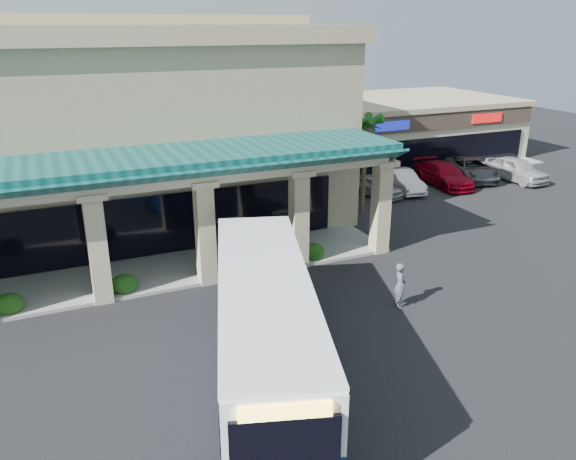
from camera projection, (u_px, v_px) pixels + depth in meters
name	position (u px, v px, depth m)	size (l,w,h in m)	color
ground	(319.00, 321.00, 21.94)	(110.00, 110.00, 0.00)	black
main_building	(59.00, 126.00, 30.67)	(30.80, 14.80, 11.35)	tan
arcade	(80.00, 227.00, 23.75)	(30.00, 6.20, 5.70)	#0B4344
strip_mall	(380.00, 128.00, 48.51)	(22.50, 12.50, 4.90)	beige
palm_0	(364.00, 160.00, 33.46)	(2.40, 2.40, 6.60)	#144C14
palm_1	(353.00, 155.00, 36.55)	(2.40, 2.40, 5.80)	#144C14
broadleaf_tree	(294.00, 150.00, 40.25)	(2.60, 2.60, 4.81)	#1A4710
transit_bus	(265.00, 327.00, 18.08)	(2.92, 12.53, 3.50)	navy
pedestrian	(400.00, 285.00, 22.77)	(0.70, 0.46, 1.92)	#4C5463
car_silver	(376.00, 186.00, 37.63)	(1.64, 4.09, 1.39)	#A1A1A5
car_white	(402.00, 181.00, 38.73)	(1.56, 4.47, 1.47)	silver
car_red	(444.00, 174.00, 40.08)	(2.23, 5.49, 1.59)	maroon
car_gray	(471.00, 169.00, 41.75)	(2.59, 5.61, 1.56)	#474B4F
car_extra	(516.00, 169.00, 41.27)	(2.04, 5.07, 1.73)	#BDBDBD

